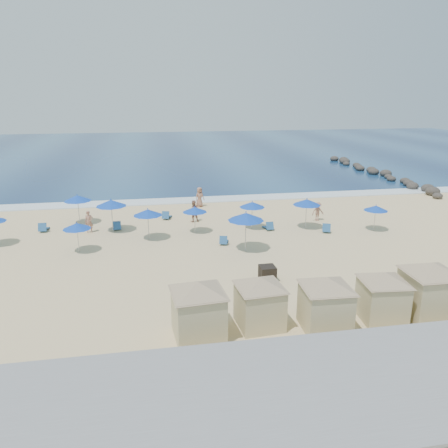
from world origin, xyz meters
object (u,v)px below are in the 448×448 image
at_px(umbrella_2, 77,198).
at_px(beachgoer_2, 318,212).
at_px(umbrella_6, 246,217).
at_px(umbrella_7, 252,205).
at_px(umbrella_5, 195,210).
at_px(beachgoer_0, 89,222).
at_px(beachgoer_3, 200,197).
at_px(umbrella_9, 376,208).
at_px(trash_bin, 267,273).
at_px(cabana_3, 383,290).
at_px(umbrella_3, 148,212).
at_px(cabana_4, 430,282).
at_px(umbrella_4, 111,203).
at_px(beachgoer_1, 193,211).
at_px(umbrella_1, 77,226).
at_px(cabana_1, 260,295).
at_px(cabana_2, 326,296).
at_px(rock_jetty, 378,173).
at_px(cabana_0, 198,302).
at_px(umbrella_8, 307,202).

height_order(umbrella_2, beachgoer_2, umbrella_2).
distance_m(umbrella_6, umbrella_7, 5.03).
bearing_deg(umbrella_7, umbrella_5, -177.35).
bearing_deg(beachgoer_0, beachgoer_3, 27.22).
xyz_separation_m(umbrella_6, umbrella_9, (10.75, 2.64, -0.59)).
bearing_deg(trash_bin, cabana_3, -53.13).
height_order(umbrella_3, umbrella_7, umbrella_3).
bearing_deg(beachgoer_3, trash_bin, -109.70).
height_order(trash_bin, cabana_4, cabana_4).
bearing_deg(umbrella_9, umbrella_3, 177.07).
relative_size(umbrella_2, umbrella_6, 0.89).
height_order(umbrella_4, beachgoer_1, umbrella_4).
bearing_deg(umbrella_1, umbrella_4, 65.27).
height_order(trash_bin, umbrella_7, umbrella_7).
bearing_deg(beachgoer_3, umbrella_2, 175.01).
bearing_deg(umbrella_9, beachgoer_2, 134.33).
height_order(cabana_1, beachgoer_2, cabana_1).
height_order(umbrella_1, umbrella_7, umbrella_7).
bearing_deg(beachgoer_2, beachgoer_1, 168.52).
xyz_separation_m(cabana_2, umbrella_3, (-7.58, 13.98, 0.47)).
xyz_separation_m(rock_jetty, umbrella_1, (-33.91, -22.56, 1.46)).
height_order(trash_bin, cabana_2, cabana_2).
bearing_deg(umbrella_7, cabana_3, -80.18).
relative_size(cabana_4, umbrella_1, 2.26).
bearing_deg(cabana_1, cabana_2, -14.72).
distance_m(umbrella_5, umbrella_9, 13.75).
relative_size(cabana_0, cabana_1, 1.08).
bearing_deg(umbrella_9, umbrella_8, 163.40).
relative_size(trash_bin, umbrella_8, 0.35).
height_order(umbrella_8, beachgoer_0, umbrella_8).
relative_size(cabana_2, umbrella_1, 2.07).
relative_size(cabana_3, umbrella_4, 1.59).
xyz_separation_m(rock_jetty, beachgoer_1, (-25.61, -16.74, 0.54)).
distance_m(rock_jetty, umbrella_5, 32.51).
height_order(cabana_2, umbrella_5, cabana_2).
bearing_deg(beachgoer_0, cabana_3, -54.63).
distance_m(cabana_3, umbrella_3, 17.24).
height_order(cabana_4, umbrella_5, cabana_4).
relative_size(umbrella_7, umbrella_9, 1.09).
xyz_separation_m(umbrella_5, umbrella_6, (2.87, -4.55, 0.57)).
bearing_deg(rock_jetty, beachgoer_2, -130.24).
distance_m(cabana_1, umbrella_6, 9.88).
height_order(umbrella_8, beachgoer_3, umbrella_8).
bearing_deg(umbrella_8, umbrella_5, 177.22).
relative_size(cabana_1, umbrella_7, 1.86).
bearing_deg(beachgoer_2, cabana_1, -122.88).
bearing_deg(cabana_1, cabana_3, -4.19).
bearing_deg(cabana_3, umbrella_3, 127.58).
distance_m(umbrella_9, beachgoer_0, 21.78).
bearing_deg(umbrella_8, umbrella_4, 173.17).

